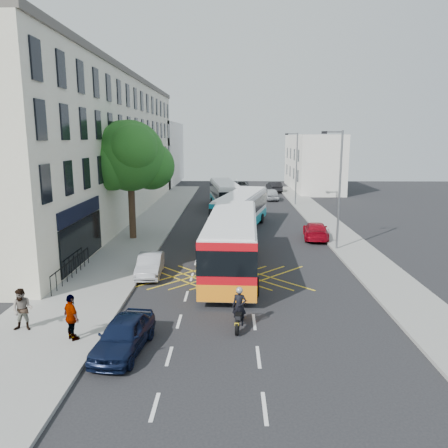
{
  "coord_description": "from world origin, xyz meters",
  "views": [
    {
      "loc": [
        -0.98,
        -17.37,
        7.74
      ],
      "look_at": [
        -1.46,
        10.2,
        2.2
      ],
      "focal_mm": 35.0,
      "sensor_mm": 36.0,
      "label": 1
    }
  ],
  "objects_px": {
    "distant_car_dark": "(274,187)",
    "pedestrian_far": "(72,317)",
    "motorbike": "(239,309)",
    "parked_car_silver": "(150,265)",
    "pedestrian_near": "(22,310)",
    "bus_mid": "(241,210)",
    "distant_car_grey": "(240,186)",
    "parked_car_blue": "(124,335)",
    "red_hatchback": "(316,231)",
    "lamp_far": "(296,165)",
    "bus_near": "(232,242)",
    "street_tree": "(130,157)",
    "bus_far": "(225,194)",
    "distant_car_silver": "(271,194)",
    "lamp_near": "(338,184)"
  },
  "relations": [
    {
      "from": "pedestrian_near",
      "to": "distant_car_dark",
      "type": "bearing_deg",
      "value": 71.04
    },
    {
      "from": "motorbike",
      "to": "pedestrian_near",
      "type": "xyz_separation_m",
      "value": [
        -8.61,
        -0.69,
        0.18
      ]
    },
    {
      "from": "lamp_far",
      "to": "pedestrian_near",
      "type": "xyz_separation_m",
      "value": [
        -15.45,
        -33.25,
        -3.61
      ]
    },
    {
      "from": "street_tree",
      "to": "distant_car_grey",
      "type": "distance_m",
      "value": 31.86
    },
    {
      "from": "lamp_far",
      "to": "bus_near",
      "type": "distance_m",
      "value": 26.08
    },
    {
      "from": "lamp_near",
      "to": "motorbike",
      "type": "height_order",
      "value": "lamp_near"
    },
    {
      "from": "bus_far",
      "to": "pedestrian_far",
      "type": "xyz_separation_m",
      "value": [
        -5.28,
        -32.06,
        -0.47
      ]
    },
    {
      "from": "pedestrian_far",
      "to": "bus_far",
      "type": "bearing_deg",
      "value": -54.64
    },
    {
      "from": "distant_car_silver",
      "to": "pedestrian_near",
      "type": "relative_size",
      "value": 2.45
    },
    {
      "from": "bus_far",
      "to": "red_hatchback",
      "type": "relative_size",
      "value": 2.37
    },
    {
      "from": "motorbike",
      "to": "distant_car_dark",
      "type": "height_order",
      "value": "motorbike"
    },
    {
      "from": "motorbike",
      "to": "parked_car_silver",
      "type": "distance_m",
      "value": 8.45
    },
    {
      "from": "lamp_near",
      "to": "distant_car_silver",
      "type": "relative_size",
      "value": 1.9
    },
    {
      "from": "bus_far",
      "to": "motorbike",
      "type": "height_order",
      "value": "bus_far"
    },
    {
      "from": "red_hatchback",
      "to": "distant_car_silver",
      "type": "relative_size",
      "value": 1.06
    },
    {
      "from": "bus_near",
      "to": "distant_car_grey",
      "type": "relative_size",
      "value": 2.32
    },
    {
      "from": "parked_car_silver",
      "to": "lamp_near",
      "type": "bearing_deg",
      "value": 22.74
    },
    {
      "from": "bus_near",
      "to": "parked_car_silver",
      "type": "bearing_deg",
      "value": -167.92
    },
    {
      "from": "parked_car_blue",
      "to": "parked_car_silver",
      "type": "xyz_separation_m",
      "value": [
        -0.68,
        8.96,
        -0.03
      ]
    },
    {
      "from": "bus_far",
      "to": "distant_car_silver",
      "type": "height_order",
      "value": "bus_far"
    },
    {
      "from": "parked_car_silver",
      "to": "distant_car_grey",
      "type": "height_order",
      "value": "distant_car_grey"
    },
    {
      "from": "red_hatchback",
      "to": "distant_car_dark",
      "type": "relative_size",
      "value": 0.99
    },
    {
      "from": "lamp_far",
      "to": "pedestrian_far",
      "type": "relative_size",
      "value": 4.44
    },
    {
      "from": "parked_car_blue",
      "to": "bus_near",
      "type": "bearing_deg",
      "value": 74.87
    },
    {
      "from": "street_tree",
      "to": "parked_car_silver",
      "type": "distance_m",
      "value": 10.78
    },
    {
      "from": "pedestrian_far",
      "to": "distant_car_silver",
      "type": "bearing_deg",
      "value": -61.03
    },
    {
      "from": "distant_car_dark",
      "to": "pedestrian_far",
      "type": "height_order",
      "value": "pedestrian_far"
    },
    {
      "from": "bus_mid",
      "to": "distant_car_grey",
      "type": "relative_size",
      "value": 2.19
    },
    {
      "from": "lamp_near",
      "to": "street_tree",
      "type": "bearing_deg",
      "value": 168.6
    },
    {
      "from": "bus_mid",
      "to": "distant_car_grey",
      "type": "bearing_deg",
      "value": 102.58
    },
    {
      "from": "street_tree",
      "to": "pedestrian_near",
      "type": "bearing_deg",
      "value": -92.63
    },
    {
      "from": "parked_car_blue",
      "to": "red_hatchback",
      "type": "distance_m",
      "value": 20.95
    },
    {
      "from": "street_tree",
      "to": "red_hatchback",
      "type": "bearing_deg",
      "value": 2.28
    },
    {
      "from": "bus_near",
      "to": "distant_car_grey",
      "type": "height_order",
      "value": "bus_near"
    },
    {
      "from": "street_tree",
      "to": "parked_car_silver",
      "type": "bearing_deg",
      "value": -71.35
    },
    {
      "from": "bus_mid",
      "to": "parked_car_blue",
      "type": "distance_m",
      "value": 22.13
    },
    {
      "from": "lamp_near",
      "to": "distant_car_silver",
      "type": "bearing_deg",
      "value": 95.28
    },
    {
      "from": "street_tree",
      "to": "motorbike",
      "type": "distance_m",
      "value": 18.25
    },
    {
      "from": "bus_mid",
      "to": "distant_car_grey",
      "type": "xyz_separation_m",
      "value": [
        0.39,
        26.15,
        -0.91
      ]
    },
    {
      "from": "street_tree",
      "to": "bus_mid",
      "type": "distance_m",
      "value": 10.37
    },
    {
      "from": "lamp_near",
      "to": "red_hatchback",
      "type": "xyz_separation_m",
      "value": [
        -0.7,
        3.52,
        -3.97
      ]
    },
    {
      "from": "bus_mid",
      "to": "distant_car_grey",
      "type": "distance_m",
      "value": 26.17
    },
    {
      "from": "lamp_near",
      "to": "red_hatchback",
      "type": "distance_m",
      "value": 5.36
    },
    {
      "from": "red_hatchback",
      "to": "distant_car_grey",
      "type": "bearing_deg",
      "value": -72.91
    },
    {
      "from": "lamp_far",
      "to": "distant_car_dark",
      "type": "height_order",
      "value": "lamp_far"
    },
    {
      "from": "motorbike",
      "to": "distant_car_grey",
      "type": "height_order",
      "value": "motorbike"
    },
    {
      "from": "motorbike",
      "to": "lamp_far",
      "type": "bearing_deg",
      "value": 86.3
    },
    {
      "from": "bus_mid",
      "to": "parked_car_silver",
      "type": "height_order",
      "value": "bus_mid"
    },
    {
      "from": "bus_mid",
      "to": "parked_car_silver",
      "type": "relative_size",
      "value": 3.02
    },
    {
      "from": "street_tree",
      "to": "motorbike",
      "type": "height_order",
      "value": "street_tree"
    }
  ]
}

